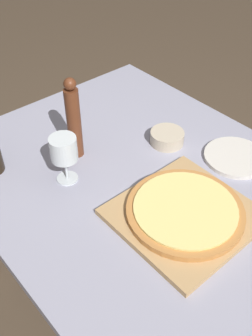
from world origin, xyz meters
The scene contains 8 objects.
ground_plane centered at (0.00, 0.00, 0.00)m, with size 12.00×12.00×0.00m, color #4C3D2D.
dining_table centered at (0.00, 0.00, 0.64)m, with size 0.93×1.33×0.73m.
cutting_board centered at (-0.02, -0.13, 0.74)m, with size 0.36×0.34×0.02m.
pizza centered at (-0.02, -0.13, 0.76)m, with size 0.32×0.32×0.02m.
pepper_mill centered at (-0.08, 0.30, 0.86)m, with size 0.04×0.04×0.28m.
wine_glass centered at (-0.18, 0.22, 0.84)m, with size 0.08×0.08×0.16m.
small_bowl centered at (0.18, 0.15, 0.75)m, with size 0.11×0.11×0.04m.
dinner_plate centered at (0.29, -0.06, 0.74)m, with size 0.20×0.20×0.01m.
Camera 1 is at (-0.61, -0.57, 1.55)m, focal length 42.00 mm.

